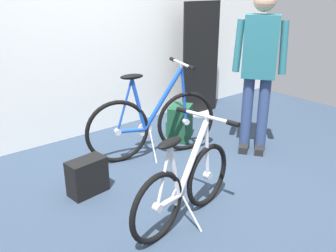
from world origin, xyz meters
TOP-DOWN VIEW (x-y plane):
  - ground_plane at (0.00, 0.00)m, footprint 6.12×6.12m
  - floor_banner_stand at (1.38, 1.44)m, footprint 0.60×0.36m
  - folding_bike_foreground at (-0.38, -0.24)m, footprint 1.08×0.53m
  - display_bike_left at (0.11, 0.79)m, footprint 1.31×0.55m
  - visitor_near_wall at (1.01, 0.25)m, footprint 0.38×0.44m
  - backpack_on_floor at (-0.75, 0.56)m, footprint 0.33×0.23m
  - handbag_on_floor at (0.60, 0.94)m, footprint 0.36×0.35m

SIDE VIEW (x-z plane):
  - ground_plane at x=0.00m, z-range 0.00..0.00m
  - backpack_on_floor at x=-0.75m, z-range 0.00..0.30m
  - handbag_on_floor at x=0.60m, z-range 0.00..0.39m
  - folding_bike_foreground at x=-0.38m, z-range -0.09..0.68m
  - display_bike_left at x=0.11m, z-range -0.11..0.83m
  - floor_banner_stand at x=1.38m, z-range -0.09..1.36m
  - visitor_near_wall at x=1.01m, z-range 0.11..1.71m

